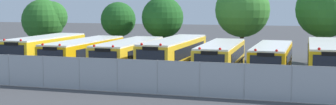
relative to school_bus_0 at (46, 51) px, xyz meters
The scene contains 14 objects.
ground_plane 11.10m from the school_bus_0, ahead, with size 160.00×160.00×0.00m, color #424244.
school_bus_0 is the anchor object (origin of this frame).
school_bus_1 3.56m from the school_bus_0, ahead, with size 2.58×10.62×2.56m.
school_bus_2 7.40m from the school_bus_0, ahead, with size 2.75×10.66×2.56m.
school_bus_3 11.04m from the school_bus_0, ahead, with size 2.61×11.25×2.77m.
school_bus_4 14.67m from the school_bus_0, ahead, with size 2.64×9.97×2.56m.
school_bus_5 18.34m from the school_bus_0, ahead, with size 2.61×9.39×2.50m.
school_bus_6 22.10m from the school_bus_0, ahead, with size 2.65×11.14×2.76m.
tree_0 9.36m from the school_bus_0, 121.01° to the left, with size 4.50×4.30×5.79m.
tree_1 9.89m from the school_bus_0, 73.96° to the left, with size 3.50×3.50×5.50m.
tree_2 11.65m from the school_bus_0, 49.19° to the left, with size 4.00×4.00×6.01m.
tree_3 18.11m from the school_bus_0, 34.28° to the left, with size 5.13×5.13×7.30m.
tree_4 24.57m from the school_bus_0, 24.24° to the left, with size 5.11×5.11×7.37m.
chainlink_fence 13.65m from the school_bus_0, 35.88° to the right, with size 27.98×0.07×2.05m.
Camera 1 is at (9.49, -33.44, 5.35)m, focal length 49.01 mm.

